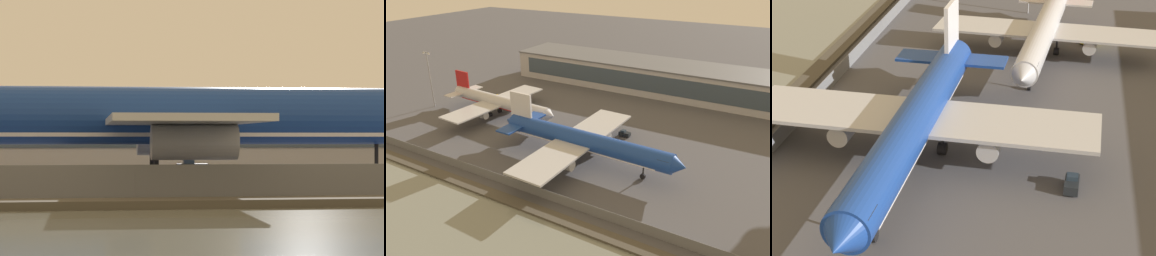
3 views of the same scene
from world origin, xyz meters
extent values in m
plane|color=#4C4C51|center=(0.00, 0.00, 0.00)|extent=(500.00, 500.00, 0.00)
cube|color=#474238|center=(0.00, -20.50, 0.25)|extent=(320.00, 3.00, 0.50)
cube|color=slate|center=(0.00, -16.00, 1.16)|extent=(280.00, 0.08, 2.32)
cylinder|color=slate|center=(0.00, -16.00, 1.16)|extent=(0.10, 0.10, 2.32)
cylinder|color=#193D93|center=(6.28, 2.39, 5.80)|extent=(45.01, 6.11, 4.74)
cube|color=silver|center=(6.28, 2.39, 4.50)|extent=(38.25, 4.96, 0.85)
cube|color=#B7BABF|center=(4.37, 13.23, 5.21)|extent=(10.53, 21.84, 0.47)
cube|color=#B7BABF|center=(3.71, -8.31, 5.21)|extent=(10.53, 21.84, 0.47)
cylinder|color=#B7BABF|center=(5.66, 11.46, 3.67)|extent=(6.36, 2.80, 2.60)
cylinder|color=#B7BABF|center=(5.10, -6.63, 3.67)|extent=(6.36, 2.80, 2.60)
cylinder|color=black|center=(21.98, 1.91, 2.05)|extent=(0.33, 0.33, 2.77)
cylinder|color=black|center=(21.98, 1.91, 0.66)|extent=(1.34, 0.56, 1.33)
cylinder|color=black|center=(3.21, 4.97, 2.05)|extent=(0.38, 0.38, 2.77)
cylinder|color=black|center=(3.21, 4.97, 0.66)|extent=(1.56, 1.11, 1.52)
cylinder|color=black|center=(3.06, 0.00, 2.05)|extent=(0.38, 0.38, 2.77)
cylinder|color=black|center=(3.06, 0.00, 0.66)|extent=(1.56, 1.11, 1.52)
cube|color=#1E2328|center=(9.08, 21.09, 0.75)|extent=(3.27, 1.75, 1.11)
cube|color=#283847|center=(8.68, 21.11, 1.55)|extent=(1.18, 1.33, 0.50)
cylinder|color=black|center=(8.05, 20.46, 0.35)|extent=(0.71, 0.25, 0.70)
cylinder|color=black|center=(8.12, 21.82, 0.35)|extent=(0.71, 0.25, 0.70)
cylinder|color=black|center=(10.03, 20.37, 0.35)|extent=(0.71, 0.25, 0.70)
cylinder|color=black|center=(10.10, 21.72, 0.35)|extent=(0.71, 0.25, 0.70)
cube|color=#B2B2B7|center=(3.21, 65.93, 5.18)|extent=(116.52, 21.41, 10.35)
cube|color=#3D4C5B|center=(3.21, 55.14, 5.69)|extent=(107.20, 0.16, 6.21)
cube|color=#5B5E63|center=(3.21, 65.93, 10.60)|extent=(117.12, 22.01, 0.50)
camera|label=1|loc=(-4.70, -71.71, 3.97)|focal=85.00mm
camera|label=2|loc=(46.25, -69.80, 46.23)|focal=35.00mm
camera|label=3|loc=(71.62, 19.80, 39.44)|focal=60.00mm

